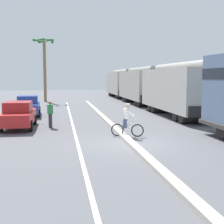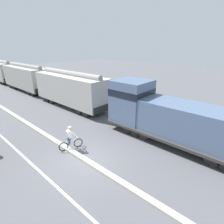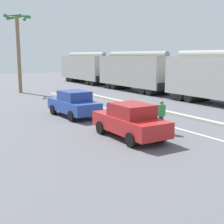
{
  "view_description": "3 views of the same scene",
  "coord_description": "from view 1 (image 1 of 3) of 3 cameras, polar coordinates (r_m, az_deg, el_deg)",
  "views": [
    {
      "loc": [
        -3.14,
        -13.94,
        3.08
      ],
      "look_at": [
        -0.47,
        2.18,
        1.24
      ],
      "focal_mm": 50.0,
      "sensor_mm": 36.0,
      "label": 1
    },
    {
      "loc": [
        -5.75,
        -7.49,
        6.87
      ],
      "look_at": [
        3.67,
        0.88,
        2.01
      ],
      "focal_mm": 28.0,
      "sensor_mm": 36.0,
      "label": 2
    },
    {
      "loc": [
        -13.71,
        -6.26,
        3.78
      ],
      "look_at": [
        -4.91,
        8.06,
        0.72
      ],
      "focal_mm": 50.0,
      "sensor_mm": 36.0,
      "label": 3
    }
  ],
  "objects": [
    {
      "name": "palm_tree_near",
      "position": [
        39.86,
        -12.27,
        9.89
      ],
      "size": [
        2.58,
        2.68,
        7.82
      ],
      "color": "#846647",
      "rests_on": "ground"
    },
    {
      "name": "median_curb",
      "position": [
        20.41,
        -0.44,
        -2.02
      ],
      "size": [
        0.36,
        36.0,
        0.16
      ],
      "primitive_type": "cube",
      "color": "#B2AD9E",
      "rests_on": "ground"
    },
    {
      "name": "parked_car_blue",
      "position": [
        25.52,
        -15.09,
        1.12
      ],
      "size": [
        1.97,
        4.27,
        1.62
      ],
      "color": "#28479E",
      "rests_on": "ground"
    },
    {
      "name": "cyclist",
      "position": [
        16.15,
        2.76,
        -1.63
      ],
      "size": [
        1.63,
        0.69,
        1.71
      ],
      "color": "black",
      "rests_on": "ground"
    },
    {
      "name": "pedestrian_by_cars",
      "position": [
        19.35,
        -11.23,
        -0.32
      ],
      "size": [
        0.34,
        0.22,
        1.62
      ],
      "color": "#33333D",
      "rests_on": "ground"
    },
    {
      "name": "parked_car_red",
      "position": [
        19.51,
        -16.7,
        -0.51
      ],
      "size": [
        1.87,
        4.22,
        1.62
      ],
      "color": "red",
      "rests_on": "ground"
    },
    {
      "name": "hopper_car_middle",
      "position": [
        35.92,
        5.15,
        4.8
      ],
      "size": [
        2.9,
        10.6,
        4.18
      ],
      "color": "#9E9C94",
      "rests_on": "ground"
    },
    {
      "name": "hopper_car_trailing",
      "position": [
        47.24,
        1.61,
        5.21
      ],
      "size": [
        2.9,
        10.6,
        4.18
      ],
      "color": "#A3A099",
      "rests_on": "ground"
    },
    {
      "name": "ground_plane",
      "position": [
        14.62,
        3.24,
        -5.74
      ],
      "size": [
        120.0,
        120.0,
        0.0
      ],
      "primitive_type": "plane",
      "color": "#56565B"
    },
    {
      "name": "lane_stripe",
      "position": [
        20.19,
        -7.19,
        -2.38
      ],
      "size": [
        0.14,
        36.0,
        0.01
      ],
      "primitive_type": "cube",
      "color": "silver",
      "rests_on": "ground"
    },
    {
      "name": "hopper_car_lead",
      "position": [
        24.87,
        11.89,
        3.98
      ],
      "size": [
        2.9,
        10.6,
        4.18
      ],
      "color": "#ABA8A1",
      "rests_on": "ground"
    }
  ]
}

